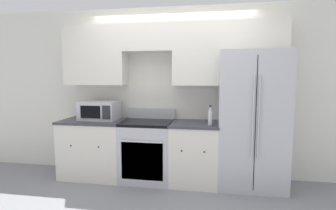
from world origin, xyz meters
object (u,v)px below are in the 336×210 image
Objects in this scene: refrigerator at (251,120)px; bottle at (210,117)px; oven_range at (147,150)px; microwave at (100,110)px.

refrigerator is 6.94× the size of bottle.
oven_range is at bearing 171.45° from bottle.
oven_range is at bearing -177.62° from refrigerator.
oven_range is 0.96m from microwave.
oven_range is at bearing -3.67° from microwave.
oven_range is 1.87× the size of microwave.
refrigerator is 0.61m from bottle.
bottle is (-0.57, -0.20, 0.05)m from refrigerator.
refrigerator is (1.49, 0.06, 0.50)m from oven_range.
microwave is at bearing 176.33° from oven_range.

